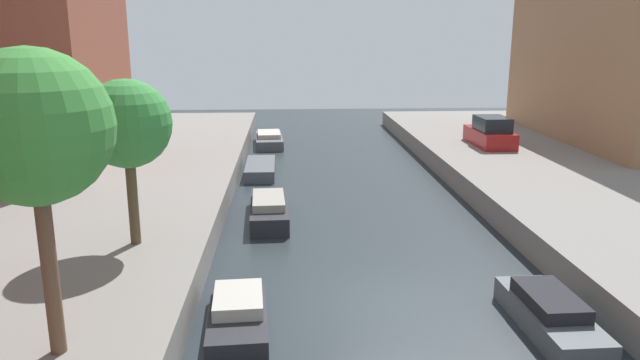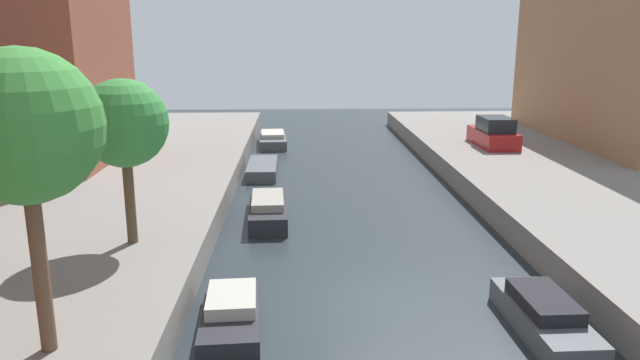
# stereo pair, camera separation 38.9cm
# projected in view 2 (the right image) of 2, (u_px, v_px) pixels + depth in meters

# --- Properties ---
(ground_plane) EXTENTS (84.00, 84.00, 0.00)m
(ground_plane) POSITION_uv_depth(u_px,v_px,m) (381.00, 303.00, 15.85)
(ground_plane) COLOR #232B30
(street_tree_2) EXTENTS (2.82, 2.82, 5.79)m
(street_tree_2) POSITION_uv_depth(u_px,v_px,m) (23.00, 128.00, 10.56)
(street_tree_2) COLOR brown
(street_tree_2) RESTS_ON quay_left
(street_tree_3) EXTENTS (2.50, 2.50, 4.79)m
(street_tree_3) POSITION_uv_depth(u_px,v_px,m) (124.00, 124.00, 16.73)
(street_tree_3) COLOR brown
(street_tree_3) RESTS_ON quay_left
(parked_car) EXTENTS (1.78, 4.03, 1.61)m
(parked_car) POSITION_uv_depth(u_px,v_px,m) (494.00, 134.00, 32.44)
(parked_car) COLOR maroon
(parked_car) RESTS_ON quay_right
(moored_boat_left_2) EXTENTS (1.59, 3.33, 0.78)m
(moored_boat_left_2) POSITION_uv_depth(u_px,v_px,m) (231.00, 314.00, 14.54)
(moored_boat_left_2) COLOR #232328
(moored_boat_left_2) RESTS_ON ground_plane
(moored_boat_left_3) EXTENTS (1.57, 4.60, 0.97)m
(moored_boat_left_3) POSITION_uv_depth(u_px,v_px,m) (268.00, 209.00, 22.91)
(moored_boat_left_3) COLOR #232328
(moored_boat_left_3) RESTS_ON ground_plane
(moored_boat_left_4) EXTENTS (1.48, 4.18, 0.58)m
(moored_boat_left_4) POSITION_uv_depth(u_px,v_px,m) (262.00, 168.00, 30.37)
(moored_boat_left_4) COLOR #4C5156
(moored_boat_left_4) RESTS_ON ground_plane
(moored_boat_left_5) EXTENTS (1.90, 4.67, 0.86)m
(moored_boat_left_5) POSITION_uv_depth(u_px,v_px,m) (273.00, 139.00, 38.25)
(moored_boat_left_5) COLOR #4C5156
(moored_boat_left_5) RESTS_ON ground_plane
(moored_boat_right_2) EXTENTS (1.41, 3.88, 0.93)m
(moored_boat_right_2) POSITION_uv_depth(u_px,v_px,m) (544.00, 316.00, 14.26)
(moored_boat_right_2) COLOR #4C5156
(moored_boat_right_2) RESTS_ON ground_plane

